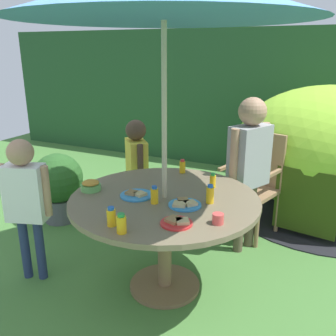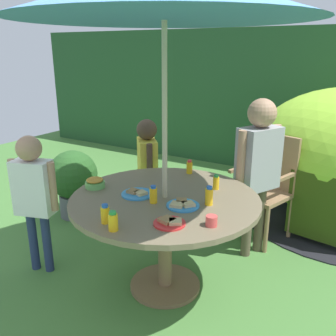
{
  "view_description": "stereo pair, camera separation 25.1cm",
  "coord_description": "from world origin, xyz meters",
  "px_view_note": "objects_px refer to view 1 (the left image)",
  "views": [
    {
      "loc": [
        1.05,
        -2.17,
        1.75
      ],
      "look_at": [
        0.03,
        -0.01,
        0.97
      ],
      "focal_mm": 39.35,
      "sensor_mm": 36.0,
      "label": 1
    },
    {
      "loc": [
        1.27,
        -2.05,
        1.75
      ],
      "look_at": [
        0.03,
        -0.01,
        0.97
      ],
      "focal_mm": 39.35,
      "sensor_mm": 36.0,
      "label": 2
    }
  ],
  "objects_px": {
    "child_in_yellow_shirt": "(137,162)",
    "child_in_white_shirt": "(25,193)",
    "wooden_chair": "(255,178)",
    "juice_bottle_far_left": "(213,181)",
    "plate_front_edge": "(136,195)",
    "cup_near": "(218,219)",
    "dome_tent": "(330,152)",
    "juice_bottle_near_right": "(154,195)",
    "snack_bowl": "(91,186)",
    "juice_bottle_center_front": "(182,167)",
    "juice_bottle_center_back": "(111,217)",
    "child_in_grey_shirt": "(249,156)",
    "plate_near_left": "(185,204)",
    "potted_plant": "(58,183)",
    "garden_table": "(165,213)",
    "plate_back_edge": "(177,222)",
    "juice_bottle_far_right": "(121,224)",
    "juice_bottle_mid_left": "(210,194)"
  },
  "relations": [
    {
      "from": "wooden_chair",
      "to": "juice_bottle_far_left",
      "type": "bearing_deg",
      "value": -81.37
    },
    {
      "from": "child_in_yellow_shirt",
      "to": "child_in_white_shirt",
      "type": "height_order",
      "value": "child_in_white_shirt"
    },
    {
      "from": "snack_bowl",
      "to": "juice_bottle_center_front",
      "type": "bearing_deg",
      "value": 55.49
    },
    {
      "from": "plate_front_edge",
      "to": "cup_near",
      "type": "relative_size",
      "value": 3.34
    },
    {
      "from": "juice_bottle_far_right",
      "to": "juice_bottle_mid_left",
      "type": "relative_size",
      "value": 0.91
    },
    {
      "from": "dome_tent",
      "to": "snack_bowl",
      "type": "height_order",
      "value": "dome_tent"
    },
    {
      "from": "dome_tent",
      "to": "juice_bottle_far_left",
      "type": "distance_m",
      "value": 1.87
    },
    {
      "from": "wooden_chair",
      "to": "child_in_grey_shirt",
      "type": "xyz_separation_m",
      "value": [
        0.02,
        -0.4,
        0.33
      ]
    },
    {
      "from": "potted_plant",
      "to": "child_in_white_shirt",
      "type": "relative_size",
      "value": 0.64
    },
    {
      "from": "plate_back_edge",
      "to": "snack_bowl",
      "type": "bearing_deg",
      "value": 163.83
    },
    {
      "from": "snack_bowl",
      "to": "child_in_white_shirt",
      "type": "bearing_deg",
      "value": -154.1
    },
    {
      "from": "dome_tent",
      "to": "plate_near_left",
      "type": "relative_size",
      "value": 10.99
    },
    {
      "from": "plate_near_left",
      "to": "juice_bottle_far_right",
      "type": "relative_size",
      "value": 1.85
    },
    {
      "from": "wooden_chair",
      "to": "juice_bottle_far_left",
      "type": "distance_m",
      "value": 0.95
    },
    {
      "from": "child_in_grey_shirt",
      "to": "juice_bottle_center_back",
      "type": "relative_size",
      "value": 11.43
    },
    {
      "from": "garden_table",
      "to": "child_in_white_shirt",
      "type": "xyz_separation_m",
      "value": [
        -0.99,
        -0.33,
        0.11
      ]
    },
    {
      "from": "plate_front_edge",
      "to": "child_in_white_shirt",
      "type": "bearing_deg",
      "value": -162.04
    },
    {
      "from": "child_in_yellow_shirt",
      "to": "juice_bottle_center_front",
      "type": "distance_m",
      "value": 0.57
    },
    {
      "from": "juice_bottle_center_front",
      "to": "cup_near",
      "type": "distance_m",
      "value": 0.97
    },
    {
      "from": "child_in_grey_shirt",
      "to": "plate_back_edge",
      "type": "xyz_separation_m",
      "value": [
        -0.15,
        -1.18,
        -0.12
      ]
    },
    {
      "from": "child_in_white_shirt",
      "to": "potted_plant",
      "type": "bearing_deg",
      "value": 101.56
    },
    {
      "from": "snack_bowl",
      "to": "juice_bottle_center_front",
      "type": "distance_m",
      "value": 0.8
    },
    {
      "from": "potted_plant",
      "to": "plate_front_edge",
      "type": "bearing_deg",
      "value": -26.08
    },
    {
      "from": "juice_bottle_near_right",
      "to": "cup_near",
      "type": "height_order",
      "value": "juice_bottle_near_right"
    },
    {
      "from": "child_in_yellow_shirt",
      "to": "snack_bowl",
      "type": "height_order",
      "value": "child_in_yellow_shirt"
    },
    {
      "from": "juice_bottle_far_right",
      "to": "cup_near",
      "type": "bearing_deg",
      "value": 36.92
    },
    {
      "from": "plate_near_left",
      "to": "child_in_white_shirt",
      "type": "bearing_deg",
      "value": -168.0
    },
    {
      "from": "garden_table",
      "to": "potted_plant",
      "type": "height_order",
      "value": "garden_table"
    },
    {
      "from": "wooden_chair",
      "to": "child_in_white_shirt",
      "type": "relative_size",
      "value": 0.87
    },
    {
      "from": "plate_back_edge",
      "to": "juice_bottle_far_left",
      "type": "xyz_separation_m",
      "value": [
        -0.0,
        0.68,
        0.04
      ]
    },
    {
      "from": "plate_near_left",
      "to": "cup_near",
      "type": "relative_size",
      "value": 3.14
    },
    {
      "from": "juice_bottle_far_right",
      "to": "child_in_yellow_shirt",
      "type": "bearing_deg",
      "value": 116.54
    },
    {
      "from": "juice_bottle_near_right",
      "to": "snack_bowl",
      "type": "bearing_deg",
      "value": 178.71
    },
    {
      "from": "garden_table",
      "to": "juice_bottle_far_right",
      "type": "bearing_deg",
      "value": -89.12
    },
    {
      "from": "child_in_white_shirt",
      "to": "snack_bowl",
      "type": "relative_size",
      "value": 7.62
    },
    {
      "from": "potted_plant",
      "to": "juice_bottle_center_back",
      "type": "bearing_deg",
      "value": -38.05
    },
    {
      "from": "child_in_grey_shirt",
      "to": "juice_bottle_center_front",
      "type": "bearing_deg",
      "value": -34.68
    },
    {
      "from": "juice_bottle_near_right",
      "to": "juice_bottle_far_left",
      "type": "relative_size",
      "value": 1.09
    },
    {
      "from": "cup_near",
      "to": "juice_bottle_center_front",
      "type": "bearing_deg",
      "value": 125.87
    },
    {
      "from": "snack_bowl",
      "to": "juice_bottle_far_left",
      "type": "relative_size",
      "value": 1.31
    },
    {
      "from": "dome_tent",
      "to": "cup_near",
      "type": "relative_size",
      "value": 34.54
    },
    {
      "from": "juice_bottle_center_front",
      "to": "juice_bottle_center_back",
      "type": "distance_m",
      "value": 1.08
    },
    {
      "from": "potted_plant",
      "to": "child_in_grey_shirt",
      "type": "distance_m",
      "value": 1.98
    },
    {
      "from": "garden_table",
      "to": "child_in_yellow_shirt",
      "type": "xyz_separation_m",
      "value": [
        -0.63,
        0.71,
        0.1
      ]
    },
    {
      "from": "plate_front_edge",
      "to": "juice_bottle_far_left",
      "type": "height_order",
      "value": "juice_bottle_far_left"
    },
    {
      "from": "potted_plant",
      "to": "wooden_chair",
      "type": "bearing_deg",
      "value": 19.1
    },
    {
      "from": "wooden_chair",
      "to": "potted_plant",
      "type": "height_order",
      "value": "wooden_chair"
    },
    {
      "from": "dome_tent",
      "to": "juice_bottle_near_right",
      "type": "height_order",
      "value": "dome_tent"
    },
    {
      "from": "child_in_grey_shirt",
      "to": "dome_tent",
      "type": "bearing_deg",
      "value": 179.06
    },
    {
      "from": "juice_bottle_far_left",
      "to": "child_in_grey_shirt",
      "type": "bearing_deg",
      "value": 73.02
    }
  ]
}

